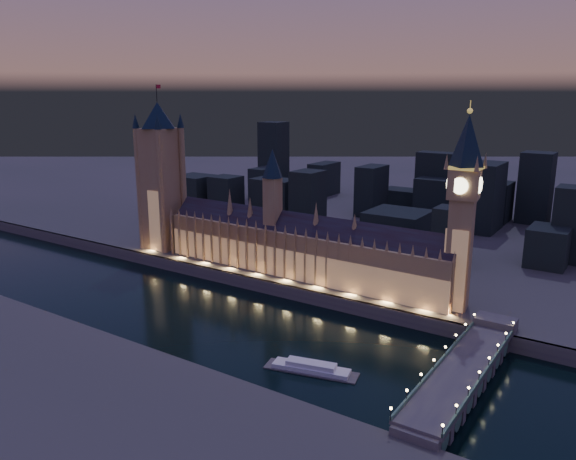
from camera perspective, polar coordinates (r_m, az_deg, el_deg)
The scene contains 9 objects.
ground_plane at distance 315.86m, azimuth -6.37°, elevation -8.59°, with size 2000.00×2000.00×0.00m, color black.
north_bank at distance 774.80m, azimuth 19.17°, elevation 4.46°, with size 2000.00×960.00×8.00m, color #3E423D.
embankment_wall at distance 344.56m, azimuth -1.99°, elevation -5.85°, with size 2000.00×2.50×8.00m, color #46404B.
palace_of_westminster at distance 350.00m, azimuth 0.99°, elevation -1.69°, with size 202.00×25.13×78.00m.
victoria_tower at distance 416.45m, azimuth -12.82°, elevation 6.06°, with size 31.68×31.68×117.26m.
elizabeth_tower at distance 300.14m, azimuth 17.39°, elevation 3.26°, with size 18.00×18.00×108.10m.
westminster_bridge at distance 253.17m, azimuth 17.53°, elevation -13.64°, with size 19.11×113.00×15.90m.
river_boat at distance 255.26m, azimuth 2.37°, elevation -13.84°, with size 43.13×19.38×4.50m.
city_backdrop at distance 500.74m, azimuth 15.55°, elevation 3.11°, with size 476.00×215.63×79.52m.
Camera 1 is at (189.64, -222.20, 120.12)m, focal length 35.00 mm.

